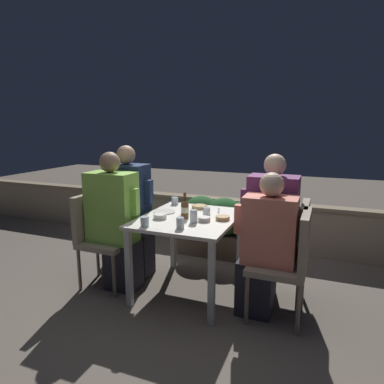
# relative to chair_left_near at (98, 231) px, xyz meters

# --- Properties ---
(ground_plane) EXTENTS (16.00, 16.00, 0.00)m
(ground_plane) POSITION_rel_chair_left_near_xyz_m (0.88, 0.19, -0.55)
(ground_plane) COLOR #665B51
(parapet_wall) EXTENTS (9.00, 0.18, 0.62)m
(parapet_wall) POSITION_rel_chair_left_near_xyz_m (0.88, 1.57, -0.23)
(parapet_wall) COLOR gray
(parapet_wall) RESTS_ON ground_plane
(dining_table) EXTENTS (0.85, 1.01, 0.73)m
(dining_table) POSITION_rel_chair_left_near_xyz_m (0.88, 0.19, 0.09)
(dining_table) COLOR silver
(dining_table) RESTS_ON ground_plane
(planter_hedge) EXTENTS (1.06, 0.47, 0.71)m
(planter_hedge) POSITION_rel_chair_left_near_xyz_m (0.93, 1.17, -0.15)
(planter_hedge) COLOR brown
(planter_hedge) RESTS_ON ground_plane
(chair_left_near) EXTENTS (0.45, 0.45, 0.91)m
(chair_left_near) POSITION_rel_chair_left_near_xyz_m (0.00, 0.00, 0.00)
(chair_left_near) COLOR gray
(chair_left_near) RESTS_ON ground_plane
(person_green_blouse) EXTENTS (0.51, 0.26, 1.32)m
(person_green_blouse) POSITION_rel_chair_left_near_xyz_m (0.20, -0.00, 0.11)
(person_green_blouse) COLOR #282833
(person_green_blouse) RESTS_ON ground_plane
(chair_left_far) EXTENTS (0.45, 0.45, 0.91)m
(chair_left_far) POSITION_rel_chair_left_near_xyz_m (-0.03, 0.33, 0.00)
(chair_left_far) COLOR gray
(chair_left_far) RESTS_ON ground_plane
(person_navy_jumper) EXTENTS (0.50, 0.26, 1.36)m
(person_navy_jumper) POSITION_rel_chair_left_near_xyz_m (0.17, 0.33, 0.14)
(person_navy_jumper) COLOR #282833
(person_navy_jumper) RESTS_ON ground_plane
(chair_right_near) EXTENTS (0.45, 0.45, 0.91)m
(chair_right_near) POSITION_rel_chair_left_near_xyz_m (1.81, 0.02, 0.00)
(chair_right_near) COLOR gray
(chair_right_near) RESTS_ON ground_plane
(person_coral_top) EXTENTS (0.49, 0.26, 1.20)m
(person_coral_top) POSITION_rel_chair_left_near_xyz_m (1.61, 0.02, 0.06)
(person_coral_top) COLOR #282833
(person_coral_top) RESTS_ON ground_plane
(chair_right_far) EXTENTS (0.45, 0.45, 0.91)m
(chair_right_far) POSITION_rel_chair_left_near_xyz_m (1.78, 0.34, 0.00)
(chair_right_far) COLOR gray
(chair_right_far) RESTS_ON ground_plane
(person_purple_stripe) EXTENTS (0.50, 0.26, 1.32)m
(person_purple_stripe) POSITION_rel_chair_left_near_xyz_m (1.58, 0.34, 0.12)
(person_purple_stripe) COLOR #282833
(person_purple_stripe) RESTS_ON ground_plane
(beer_bottle) EXTENTS (0.07, 0.07, 0.24)m
(beer_bottle) POSITION_rel_chair_left_near_xyz_m (0.86, 0.13, 0.27)
(beer_bottle) COLOR brown
(beer_bottle) RESTS_ON dining_table
(plate_0) EXTENTS (0.21, 0.21, 0.01)m
(plate_0) POSITION_rel_chair_left_near_xyz_m (0.59, 0.25, 0.19)
(plate_0) COLOR silver
(plate_0) RESTS_ON dining_table
(bowl_0) EXTENTS (0.12, 0.12, 0.04)m
(bowl_0) POSITION_rel_chair_left_near_xyz_m (0.66, 0.04, 0.21)
(bowl_0) COLOR silver
(bowl_0) RESTS_ON dining_table
(bowl_1) EXTENTS (0.16, 0.16, 0.03)m
(bowl_1) POSITION_rel_chair_left_near_xyz_m (0.85, 0.53, 0.20)
(bowl_1) COLOR tan
(bowl_1) RESTS_ON dining_table
(bowl_2) EXTENTS (0.11, 0.11, 0.04)m
(bowl_2) POSITION_rel_chair_left_near_xyz_m (1.06, 0.10, 0.20)
(bowl_2) COLOR beige
(bowl_2) RESTS_ON dining_table
(bowl_3) EXTENTS (0.13, 0.13, 0.04)m
(bowl_3) POSITION_rel_chair_left_near_xyz_m (1.20, 0.21, 0.20)
(bowl_3) COLOR tan
(bowl_3) RESTS_ON dining_table
(glass_cup_0) EXTENTS (0.06, 0.06, 0.11)m
(glass_cup_0) POSITION_rel_chair_left_near_xyz_m (0.99, 0.03, 0.24)
(glass_cup_0) COLOR silver
(glass_cup_0) RESTS_ON dining_table
(glass_cup_1) EXTENTS (0.07, 0.07, 0.08)m
(glass_cup_1) POSITION_rel_chair_left_near_xyz_m (0.65, -0.23, 0.22)
(glass_cup_1) COLOR silver
(glass_cup_1) RESTS_ON dining_table
(glass_cup_2) EXTENTS (0.07, 0.07, 0.09)m
(glass_cup_2) POSITION_rel_chair_left_near_xyz_m (0.95, -0.17, 0.23)
(glass_cup_2) COLOR silver
(glass_cup_2) RESTS_ON dining_table
(glass_cup_3) EXTENTS (0.07, 0.07, 0.08)m
(glass_cup_3) POSITION_rel_chair_left_near_xyz_m (1.02, 0.28, 0.22)
(glass_cup_3) COLOR silver
(glass_cup_3) RESTS_ON dining_table
(glass_cup_4) EXTENTS (0.07, 0.07, 0.08)m
(glass_cup_4) POSITION_rel_chair_left_near_xyz_m (0.55, 0.60, 0.22)
(glass_cup_4) COLOR silver
(glass_cup_4) RESTS_ON dining_table
(glass_cup_5) EXTENTS (0.07, 0.07, 0.11)m
(glass_cup_5) POSITION_rel_chair_left_near_xyz_m (0.80, 0.28, 0.24)
(glass_cup_5) COLOR silver
(glass_cup_5) RESTS_ON dining_table
(fork_0) EXTENTS (0.07, 0.17, 0.01)m
(fork_0) POSITION_rel_chair_left_near_xyz_m (1.07, 0.50, 0.19)
(fork_0) COLOR silver
(fork_0) RESTS_ON dining_table
(potted_plant) EXTENTS (0.40, 0.40, 0.79)m
(potted_plant) POSITION_rel_chair_left_near_xyz_m (-0.19, 0.95, -0.06)
(potted_plant) COLOR #B2A899
(potted_plant) RESTS_ON ground_plane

